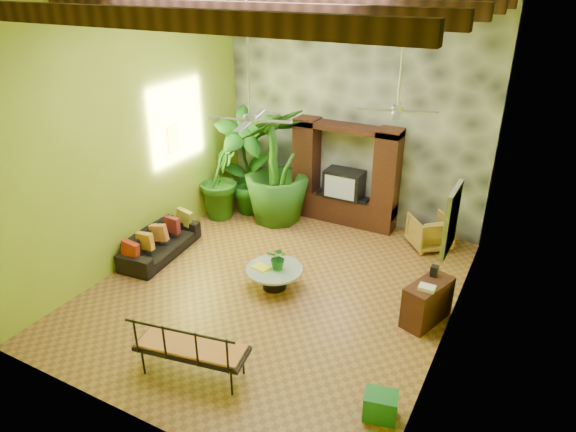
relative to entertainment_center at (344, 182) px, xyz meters
The scene contains 22 objects.
ground 3.28m from the entertainment_center, 90.00° to the right, with size 7.00×7.00×0.00m, color brown.
back_wall 1.58m from the entertainment_center, 90.00° to the left, with size 6.00×0.02×5.00m, color #99AD27.
left_wall 4.60m from the entertainment_center, 133.73° to the right, with size 0.02×7.00×5.00m, color #99AD27.
right_wall 4.60m from the entertainment_center, 46.27° to the right, with size 0.02×7.00×5.00m, color #99AD27.
stone_accent_wall 1.56m from the entertainment_center, 90.00° to the left, with size 5.98×0.10×4.98m, color #373B3F.
ceiling_beams 4.94m from the entertainment_center, 90.00° to the right, with size 5.95×5.36×0.22m.
entertainment_center is the anchor object (origin of this frame).
ceiling_fan_front 4.30m from the entertainment_center, 93.24° to the right, with size 1.28×1.28×1.86m.
ceiling_fan_back 3.50m from the entertainment_center, 50.43° to the right, with size 1.28×1.28×1.86m.
wall_art_mask 3.82m from the entertainment_center, 144.18° to the right, with size 0.06×0.32×0.55m, color gold.
wall_art_painting 4.95m from the entertainment_center, 51.61° to the right, with size 0.06×0.70×0.90m, color #295F98.
sofa 4.21m from the entertainment_center, 129.66° to the right, with size 1.91×0.75×0.56m, color black.
wicker_armchair 2.17m from the entertainment_center, ahead, with size 0.74×0.76×0.70m, color brown.
tall_plant_a 2.30m from the entertainment_center, 163.34° to the right, with size 1.32×0.89×2.50m, color #1D5F19.
tall_plant_b 2.83m from the entertainment_center, 158.21° to the right, with size 1.06×0.86×1.93m, color #225717.
tall_plant_c 1.57m from the entertainment_center, 154.38° to the right, with size 1.47×1.47×2.63m, color #245717.
coffee_table 3.23m from the entertainment_center, 90.54° to the right, with size 1.03×1.03×0.40m.
centerpiece_plant 3.14m from the entertainment_center, 89.25° to the right, with size 0.38×0.33×0.43m, color #195F1C.
yellow_tray 3.32m from the entertainment_center, 94.14° to the right, with size 0.30×0.22×0.03m, color gold.
iron_bench 5.73m from the entertainment_center, 89.52° to the right, with size 1.67×0.86×0.57m.
side_console 3.94m from the entertainment_center, 47.13° to the right, with size 0.41×0.91×0.73m, color #362311.
green_bin 5.84m from the entertainment_center, 62.73° to the right, with size 0.42×0.32×0.37m, color #1D6E38.
Camera 1 is at (3.89, -6.87, 5.22)m, focal length 32.00 mm.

